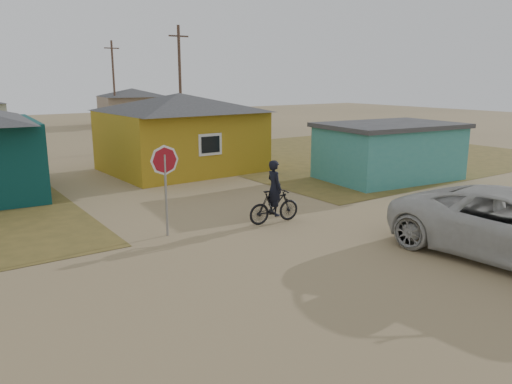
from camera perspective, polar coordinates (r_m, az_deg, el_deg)
ground at (r=13.34m, az=9.00°, el=-7.60°), size 120.00×120.00×0.00m
grass_ne at (r=31.94m, az=11.23°, el=4.35°), size 20.00×18.00×0.00m
house_yellow at (r=25.70m, az=-8.63°, el=6.90°), size 7.72×6.76×3.90m
shed_turquoise at (r=24.13m, az=14.92°, el=4.57°), size 6.71×4.93×2.60m
house_beige_east at (r=52.50m, az=-13.89°, el=9.53°), size 6.95×6.05×3.60m
utility_pole_near at (r=34.51m, az=-8.66°, el=11.96°), size 1.40×0.20×8.00m
utility_pole_far at (r=49.69m, az=-15.93°, el=11.88°), size 1.40×0.20×8.00m
stop_sign at (r=14.84m, az=-10.37°, el=2.45°), size 0.85×0.35×2.74m
cyclist at (r=16.20m, az=2.10°, el=-0.95°), size 1.88×0.70×2.08m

